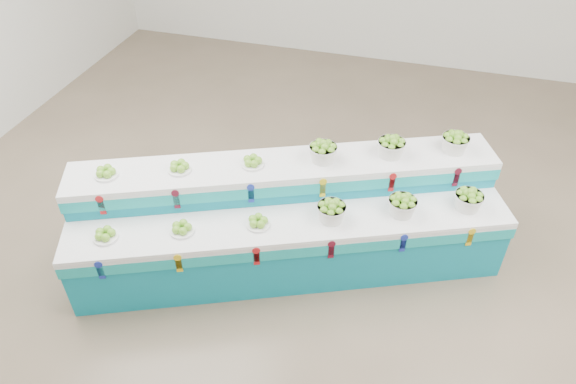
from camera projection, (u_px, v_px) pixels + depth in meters
The scene contains 14 objects.
ground at pixel (346, 279), 5.24m from camera, with size 10.00×10.00×0.00m, color brown.
display_stand at pixel (288, 221), 5.15m from camera, with size 4.12×1.06×1.02m, color #0E869E, non-canonical shape.
plate_lower_left at pixel (105, 234), 4.63m from camera, with size 0.22×0.22×0.10m, color white.
plate_lower_mid at pixel (182, 228), 4.69m from camera, with size 0.22×0.22×0.10m, color white.
plate_lower_right at pixel (258, 221), 4.76m from camera, with size 0.22×0.22×0.10m, color white.
basket_lower_left at pixel (331, 211), 4.79m from camera, with size 0.27×0.27×0.20m, color silver, non-canonical shape.
basket_lower_mid at pixel (402, 205), 4.85m from camera, with size 0.27×0.27×0.20m, color silver, non-canonical shape.
basket_lower_right at pixel (469, 199), 4.91m from camera, with size 0.27×0.27×0.20m, color silver, non-canonical shape.
plate_upper_left at pixel (106, 172), 4.83m from camera, with size 0.22×0.22×0.10m, color white.
plate_upper_mid at pixel (179, 166), 4.89m from camera, with size 0.22×0.22×0.10m, color white.
plate_upper_right at pixel (252, 161), 4.96m from camera, with size 0.22×0.22×0.10m, color white.
basket_upper_left at pixel (323, 151), 4.99m from camera, with size 0.27×0.27×0.20m, color silver, non-canonical shape.
basket_upper_mid at pixel (391, 146), 5.05m from camera, with size 0.27×0.27×0.20m, color silver, non-canonical shape.
basket_upper_right at pixel (455, 142), 5.11m from camera, with size 0.27×0.27×0.20m, color silver, non-canonical shape.
Camera 1 is at (0.42, -3.52, 4.00)m, focal length 33.04 mm.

